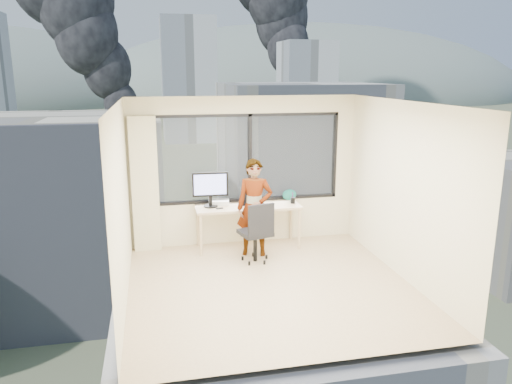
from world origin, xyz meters
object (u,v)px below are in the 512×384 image
object	(u,v)px
chair	(255,231)
laptop	(255,199)
monitor	(210,189)
person	(255,208)
game_console	(220,202)
desk	(248,226)
handbag	(289,195)

from	to	relation	value
chair	laptop	size ratio (longest dim) A/B	2.66
monitor	laptop	world-z (taller)	monitor
person	game_console	world-z (taller)	person
desk	person	size ratio (longest dim) A/B	1.11
game_console	laptop	bearing A→B (deg)	-10.23
monitor	game_console	bearing A→B (deg)	37.47
desk	laptop	bearing A→B (deg)	-14.34
desk	chair	bearing A→B (deg)	-91.48
desk	monitor	world-z (taller)	monitor
handbag	game_console	bearing A→B (deg)	172.48
handbag	desk	bearing A→B (deg)	-173.01
desk	monitor	size ratio (longest dim) A/B	2.95
person	laptop	world-z (taller)	person
chair	laptop	world-z (taller)	chair
chair	handbag	world-z (taller)	chair
desk	game_console	bearing A→B (deg)	156.23
game_console	laptop	xyz separation A→B (m)	(0.58, -0.23, 0.08)
game_console	handbag	size ratio (longest dim) A/B	1.19
chair	monitor	size ratio (longest dim) A/B	1.68
desk	chair	distance (m)	0.69
desk	handbag	world-z (taller)	handbag
chair	laptop	distance (m)	0.75
monitor	handbag	world-z (taller)	monitor
game_console	handbag	distance (m)	1.26
person	handbag	xyz separation A→B (m)	(0.76, 0.59, 0.04)
person	monitor	world-z (taller)	person
person	monitor	xyz separation A→B (m)	(-0.68, 0.44, 0.24)
desk	laptop	xyz separation A→B (m)	(0.12, -0.03, 0.49)
monitor	laptop	xyz separation A→B (m)	(0.76, -0.10, -0.19)
desk	monitor	bearing A→B (deg)	173.82
desk	game_console	size ratio (longest dim) A/B	5.92
monitor	person	bearing A→B (deg)	-30.84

